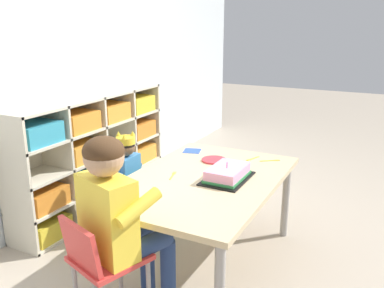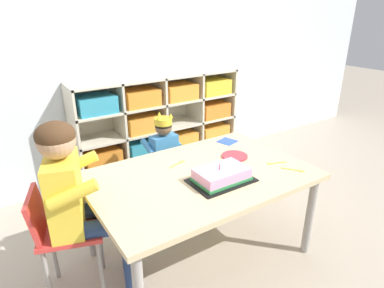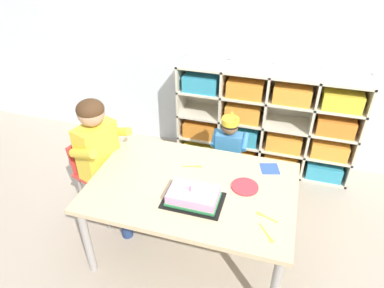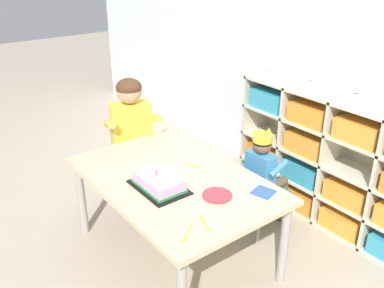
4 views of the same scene
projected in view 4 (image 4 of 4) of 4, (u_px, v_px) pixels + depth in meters
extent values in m
plane|color=tan|center=(175.00, 254.00, 2.92)|extent=(16.00, 16.00, 0.00)
cube|color=silver|center=(330.00, 13.00, 3.06)|extent=(6.97, 0.10, 2.98)
cube|color=beige|center=(345.00, 156.00, 3.20)|extent=(1.62, 0.01, 0.98)
cube|color=beige|center=(255.00, 128.00, 3.69)|extent=(0.02, 0.32, 0.98)
cube|color=beige|center=(291.00, 143.00, 3.40)|extent=(0.02, 0.32, 0.98)
cube|color=beige|center=(332.00, 161.00, 3.11)|extent=(0.02, 0.32, 0.98)
cube|color=beige|center=(383.00, 183.00, 2.82)|extent=(0.02, 0.32, 0.98)
cube|color=beige|center=(324.00, 216.00, 3.32)|extent=(1.62, 0.32, 0.02)
cube|color=beige|center=(328.00, 189.00, 3.21)|extent=(1.62, 0.32, 0.02)
cube|color=beige|center=(332.00, 161.00, 3.11)|extent=(1.62, 0.32, 0.02)
cube|color=beige|center=(337.00, 131.00, 3.01)|extent=(1.62, 0.32, 0.02)
cube|color=beige|center=(342.00, 99.00, 2.91)|extent=(1.62, 0.32, 0.02)
cube|color=yellow|center=(267.00, 177.00, 3.70)|extent=(0.31, 0.26, 0.14)
cube|color=orange|center=(303.00, 197.00, 3.42)|extent=(0.31, 0.26, 0.14)
cube|color=orange|center=(346.00, 220.00, 3.13)|extent=(0.31, 0.26, 0.14)
cube|color=orange|center=(269.00, 153.00, 3.60)|extent=(0.31, 0.26, 0.14)
cube|color=teal|center=(307.00, 170.00, 3.31)|extent=(0.31, 0.26, 0.14)
cube|color=orange|center=(352.00, 192.00, 3.03)|extent=(0.31, 0.26, 0.14)
cube|color=orange|center=(310.00, 143.00, 3.21)|extent=(0.31, 0.26, 0.14)
cube|color=teal|center=(274.00, 99.00, 3.40)|extent=(0.31, 0.26, 0.14)
cube|color=orange|center=(314.00, 113.00, 3.11)|extent=(0.31, 0.26, 0.14)
cube|color=orange|center=(363.00, 130.00, 2.82)|extent=(0.31, 0.26, 0.14)
cube|color=#D1B789|center=(174.00, 180.00, 2.67)|extent=(1.34, 0.89, 0.03)
cylinder|color=#9E9993|center=(82.00, 199.00, 3.03)|extent=(0.05, 0.05, 0.57)
cylinder|color=#9E9993|center=(170.00, 168.00, 3.45)|extent=(0.05, 0.05, 0.57)
cylinder|color=#9E9993|center=(284.00, 244.00, 2.57)|extent=(0.05, 0.05, 0.57)
cube|color=#238451|center=(258.00, 191.00, 3.07)|extent=(0.37, 0.35, 0.03)
cube|color=#238451|center=(243.00, 183.00, 2.93)|extent=(0.33, 0.07, 0.23)
cylinder|color=gray|center=(284.00, 212.00, 3.11)|extent=(0.02, 0.02, 0.30)
cylinder|color=gray|center=(254.00, 195.00, 3.32)|extent=(0.02, 0.02, 0.30)
cylinder|color=gray|center=(258.00, 226.00, 2.96)|extent=(0.02, 0.02, 0.30)
cylinder|color=gray|center=(229.00, 208.00, 3.16)|extent=(0.02, 0.02, 0.30)
cube|color=#3D7FBC|center=(260.00, 172.00, 3.01)|extent=(0.21, 0.12, 0.29)
sphere|color=brown|center=(262.00, 144.00, 2.92)|extent=(0.13, 0.13, 0.13)
ellipsoid|color=black|center=(262.00, 142.00, 2.91)|extent=(0.14, 0.14, 0.10)
cylinder|color=yellow|center=(263.00, 138.00, 2.90)|extent=(0.14, 0.14, 0.05)
cone|color=yellow|center=(269.00, 130.00, 2.91)|extent=(0.04, 0.04, 0.04)
cone|color=yellow|center=(266.00, 136.00, 2.83)|extent=(0.04, 0.04, 0.04)
cone|color=yellow|center=(255.00, 131.00, 2.90)|extent=(0.04, 0.04, 0.04)
cylinder|color=brown|center=(275.00, 185.00, 3.07)|extent=(0.08, 0.21, 0.07)
cylinder|color=brown|center=(262.00, 178.00, 3.16)|extent=(0.08, 0.21, 0.07)
cylinder|color=brown|center=(282.00, 202.00, 3.22)|extent=(0.06, 0.06, 0.32)
cylinder|color=brown|center=(270.00, 195.00, 3.30)|extent=(0.06, 0.06, 0.32)
cylinder|color=#3D7FBC|center=(278.00, 169.00, 2.92)|extent=(0.05, 0.17, 0.10)
cylinder|color=#3D7FBC|center=(252.00, 156.00, 3.09)|extent=(0.05, 0.17, 0.10)
cube|color=red|center=(133.00, 154.00, 3.37)|extent=(0.41, 0.40, 0.03)
cube|color=red|center=(128.00, 132.00, 3.45)|extent=(0.14, 0.29, 0.23)
cylinder|color=gray|center=(123.00, 189.00, 3.31)|extent=(0.02, 0.02, 0.41)
cylinder|color=gray|center=(154.00, 183.00, 3.39)|extent=(0.02, 0.02, 0.41)
cylinder|color=gray|center=(117.00, 173.00, 3.54)|extent=(0.02, 0.02, 0.41)
cylinder|color=gray|center=(146.00, 168.00, 3.62)|extent=(0.02, 0.02, 0.41)
cube|color=yellow|center=(132.00, 129.00, 3.28)|extent=(0.24, 0.33, 0.42)
sphere|color=tan|center=(129.00, 91.00, 3.15)|extent=(0.19, 0.19, 0.19)
ellipsoid|color=#472D19|center=(129.00, 87.00, 3.14)|extent=(0.19, 0.19, 0.14)
cylinder|color=navy|center=(125.00, 160.00, 3.20)|extent=(0.32, 0.19, 0.10)
cylinder|color=navy|center=(149.00, 156.00, 3.26)|extent=(0.32, 0.19, 0.10)
cylinder|color=navy|center=(132.00, 197.00, 3.18)|extent=(0.08, 0.08, 0.43)
cylinder|color=navy|center=(155.00, 193.00, 3.23)|extent=(0.08, 0.08, 0.43)
cylinder|color=yellow|center=(110.00, 124.00, 3.14)|extent=(0.26, 0.14, 0.14)
cylinder|color=yellow|center=(154.00, 118.00, 3.24)|extent=(0.26, 0.14, 0.14)
cube|color=black|center=(159.00, 187.00, 2.55)|extent=(0.37, 0.25, 0.01)
cube|color=#EF9EC6|center=(159.00, 181.00, 2.53)|extent=(0.30, 0.19, 0.07)
cube|color=#338E4C|center=(159.00, 186.00, 2.54)|extent=(0.31, 0.21, 0.02)
cylinder|color=#E54C66|center=(156.00, 172.00, 2.52)|extent=(0.01, 0.01, 0.04)
cylinder|color=#DB333D|center=(217.00, 195.00, 2.46)|extent=(0.18, 0.18, 0.01)
cube|color=#3356B7|center=(263.00, 192.00, 2.50)|extent=(0.16, 0.16, 0.00)
cube|color=yellow|center=(190.00, 164.00, 2.82)|extent=(0.10, 0.04, 0.00)
cube|color=yellow|center=(198.00, 167.00, 2.78)|extent=(0.04, 0.03, 0.00)
cube|color=yellow|center=(188.00, 231.00, 2.16)|extent=(0.07, 0.09, 0.00)
cube|color=yellow|center=(184.00, 240.00, 2.09)|extent=(0.04, 0.04, 0.00)
cube|color=yellow|center=(206.00, 226.00, 2.20)|extent=(0.10, 0.04, 0.00)
cube|color=yellow|center=(202.00, 218.00, 2.26)|extent=(0.04, 0.03, 0.00)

